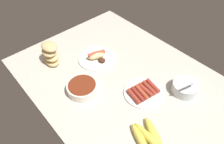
{
  "coord_description": "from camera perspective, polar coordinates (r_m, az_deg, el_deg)",
  "views": [
    {
      "loc": [
        54.98,
        -55.62,
        86.07
      ],
      "look_at": [
        -4.28,
        -2.46,
        3.0
      ],
      "focal_mm": 32.64,
      "sensor_mm": 36.0,
      "label": 1
    }
  ],
  "objects": [
    {
      "name": "ground_plane",
      "position": [
        1.17,
        2.29,
        -2.06
      ],
      "size": [
        120.0,
        90.0,
        3.0
      ],
      "primitive_type": "cube",
      "color": "beige"
    },
    {
      "name": "bread_stack",
      "position": [
        1.25,
        -16.9,
        4.93
      ],
      "size": [
        13.13,
        10.04,
        14.4
      ],
      "color": "#DBB77A",
      "rests_on": "ground_plane"
    },
    {
      "name": "bowl_chili",
      "position": [
        1.09,
        -8.32,
        -4.31
      ],
      "size": [
        16.26,
        16.26,
        5.0
      ],
      "color": "white",
      "rests_on": "ground_plane"
    },
    {
      "name": "banana_bunch",
      "position": [
        0.95,
        9.89,
        -17.31
      ],
      "size": [
        18.3,
        15.98,
        3.85
      ],
      "color": "#E5D14C",
      "rests_on": "ground_plane"
    },
    {
      "name": "bowl_coleslaw",
      "position": [
        1.14,
        19.74,
        -4.01
      ],
      "size": [
        13.46,
        13.5,
        15.27
      ],
      "color": "silver",
      "rests_on": "ground_plane"
    },
    {
      "name": "plate_hotdog_assembled",
      "position": [
        1.27,
        -4.18,
        4.27
      ],
      "size": [
        22.82,
        22.82,
        5.61
      ],
      "color": "white",
      "rests_on": "ground_plane"
    },
    {
      "name": "plate_sausages",
      "position": [
        1.09,
        8.75,
        -5.55
      ],
      "size": [
        20.6,
        20.6,
        3.35
      ],
      "color": "white",
      "rests_on": "ground_plane"
    }
  ]
}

